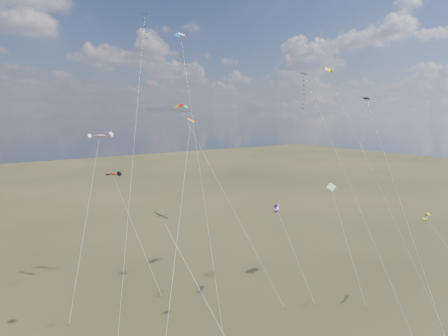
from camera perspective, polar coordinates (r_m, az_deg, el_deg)
diamond_black_high at (r=63.10m, az=12.06°, el=9.04°), size 6.11×24.41×32.49m
diamond_navy_tall at (r=62.38m, az=-11.49°, el=16.05°), size 13.40×18.82×41.25m
diamond_black_mid at (r=30.59m, az=-3.39°, el=-16.96°), size 4.82×14.87×18.79m
diamond_navy_right at (r=52.45m, az=19.97°, el=4.44°), size 8.35×18.43×28.24m
diamond_orange_center at (r=42.96m, az=-5.93°, el=-3.26°), size 14.03×16.75×25.72m
parafoil_yellow at (r=71.16m, az=14.86°, el=13.43°), size 6.85×25.07×34.22m
parafoil_blue_white at (r=62.46m, az=-6.07°, el=18.18°), size 7.21×20.49×38.37m
parafoil_striped at (r=67.27m, az=15.24°, el=-2.45°), size 7.47×12.61×15.20m
parafoil_tricolor at (r=65.88m, az=-6.01°, el=8.71°), size 5.06×22.13×27.99m
novelty_orange_black at (r=66.13m, az=-15.58°, el=-0.89°), size 3.34×13.86×17.04m
novelty_white_purple at (r=59.07m, az=7.65°, el=-5.78°), size 1.98×8.25×12.88m
novelty_redwhite_stripe at (r=68.39m, az=-17.39°, el=4.34°), size 12.02×17.14×23.06m
novelty_blue_yellow at (r=62.29m, az=27.03°, el=-6.37°), size 2.95×10.96×12.35m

